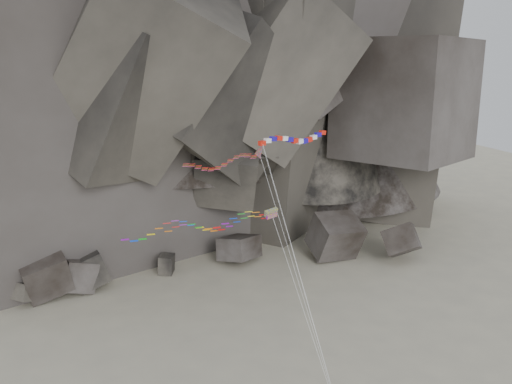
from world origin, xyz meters
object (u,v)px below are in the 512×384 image
object	(u,v)px
banner_kite	(294,140)
pennant_kite	(278,202)
delta_kite	(218,162)
parafoil_kite	(194,225)

from	to	relation	value
banner_kite	pennant_kite	distance (m)	7.63
banner_kite	pennant_kite	xyz separation A→B (m)	(-3.40, -4.04, -5.51)
delta_kite	parafoil_kite	bearing A→B (deg)	-127.86
pennant_kite	parafoil_kite	bearing A→B (deg)	161.14
pennant_kite	delta_kite	bearing A→B (deg)	107.88
banner_kite	parafoil_kite	distance (m)	15.50
delta_kite	pennant_kite	xyz separation A→B (m)	(5.07, -4.35, -3.60)
delta_kite	pennant_kite	bearing A→B (deg)	-45.12
parafoil_kite	banner_kite	bearing A→B (deg)	8.15
delta_kite	pennant_kite	distance (m)	7.59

